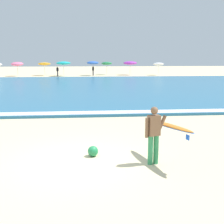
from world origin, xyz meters
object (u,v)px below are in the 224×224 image
beach_umbrella_4 (93,63)px  beachgoer_near_row_mid (93,70)px  surfer_with_board (161,130)px  beach_umbrella_6 (130,63)px  beach_umbrella_3 (63,63)px  beach_umbrella_2 (44,64)px  beach_umbrella_5 (107,63)px  beach_umbrella_1 (17,64)px  beachgoer_near_row_left (58,71)px  beach_ball (93,151)px  beach_umbrella_7 (158,64)px

beach_umbrella_4 → beachgoer_near_row_mid: beach_umbrella_4 is taller
surfer_with_board → beach_umbrella_4: bearing=91.7°
beach_umbrella_4 → beach_umbrella_6: beach_umbrella_4 is taller
beach_umbrella_3 → surfer_with_board: bearing=-81.4°
beach_umbrella_2 → beach_umbrella_6: (14.16, 0.09, 0.11)m
beach_umbrella_6 → beachgoer_near_row_mid: 6.43m
beach_umbrella_2 → beach_umbrella_5: size_ratio=0.98×
beach_umbrella_3 → beachgoer_near_row_mid: 4.90m
surfer_with_board → beach_umbrella_1: bearing=108.7°
surfer_with_board → beachgoer_near_row_mid: 38.88m
beach_umbrella_3 → beachgoer_near_row_mid: size_ratio=1.47×
beach_umbrella_3 → beachgoer_near_row_left: beach_umbrella_3 is taller
beach_umbrella_3 → beachgoer_near_row_mid: (4.70, 0.69, -1.19)m
beach_umbrella_1 → beach_umbrella_6: (18.24, 1.15, 0.08)m
beach_umbrella_4 → beach_ball: size_ratio=6.83×
surfer_with_board → beach_umbrella_6: size_ratio=1.04×
surfer_with_board → beach_umbrella_7: (9.76, 39.01, 0.79)m
beach_umbrella_1 → beach_umbrella_5: 14.53m
beachgoer_near_row_left → beach_umbrella_2: bearing=131.2°
beach_umbrella_3 → beachgoer_near_row_left: size_ratio=1.47×
beach_umbrella_4 → beachgoer_near_row_mid: 1.28m
beach_umbrella_1 → beach_umbrella_7: (22.85, 0.28, -0.09)m
beachgoer_near_row_left → beachgoer_near_row_mid: 5.83m
beach_umbrella_2 → beachgoer_near_row_left: beach_umbrella_2 is taller
beach_umbrella_1 → beach_umbrella_2: size_ratio=1.04×
beach_umbrella_5 → beach_ball: 40.35m
beach_umbrella_3 → beach_umbrella_5: (7.07, 2.75, -0.13)m
beach_umbrella_4 → beach_umbrella_2: bearing=176.5°
beach_umbrella_3 → beach_umbrella_2: bearing=153.3°
surfer_with_board → beach_ball: (-1.99, 0.75, -0.86)m
beach_umbrella_3 → beach_umbrella_1: bearing=175.6°
beachgoer_near_row_mid → beach_ball: (-0.89, -38.12, -0.68)m
surfer_with_board → beachgoer_near_row_left: surfer_with_board is taller
beach_umbrella_7 → beachgoer_near_row_mid: (-10.86, -0.14, -0.98)m
beach_umbrella_1 → beach_umbrella_4: (11.95, 0.59, 0.14)m
beach_umbrella_4 → beach_ball: (-0.85, -38.57, -1.87)m
beachgoer_near_row_mid → beach_ball: size_ratio=4.68×
beach_umbrella_2 → beach_umbrella_7: size_ratio=1.03×
beach_umbrella_2 → beach_umbrella_5: (10.29, 1.13, 0.03)m
beach_umbrella_1 → beach_umbrella_6: beach_umbrella_1 is taller
beach_umbrella_5 → beach_umbrella_6: size_ratio=0.98×
beach_umbrella_2 → beach_umbrella_3: size_ratio=0.94×
surfer_with_board → beach_umbrella_4: 39.35m
beachgoer_near_row_left → beach_umbrella_5: bearing=25.7°
beach_umbrella_1 → beach_umbrella_6: bearing=3.6°
beach_umbrella_7 → beachgoer_near_row_mid: size_ratio=1.34×
beachgoer_near_row_left → beach_ball: 36.67m
beach_umbrella_5 → beach_umbrella_6: beach_umbrella_6 is taller
beach_umbrella_2 → beachgoer_near_row_mid: size_ratio=1.39×
beach_umbrella_3 → beach_ball: (3.81, -37.43, -1.87)m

